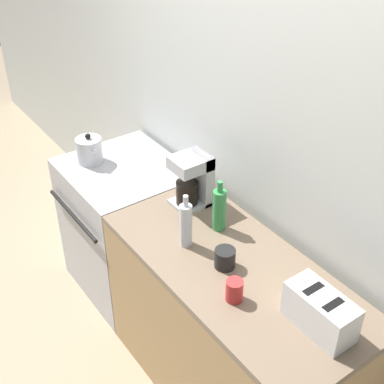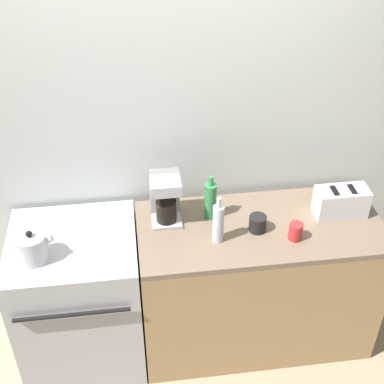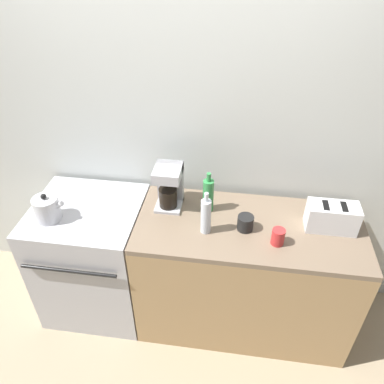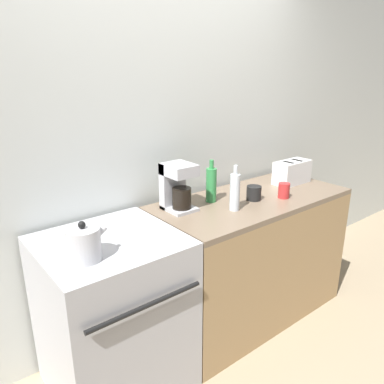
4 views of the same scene
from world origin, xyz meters
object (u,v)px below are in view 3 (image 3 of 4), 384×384
Objects in this scene: toaster at (332,217)px; bottle_clear at (206,216)px; cup_red at (278,237)px; kettle at (47,209)px; cup_black at (245,223)px; stove at (95,256)px; coffee_maker at (169,184)px; bottle_green at (208,195)px.

toaster is 1.04× the size of bottle_clear.
toaster is 0.38m from cup_red.
kettle is 1.24m from cup_black.
coffee_maker reaches higher than stove.
cup_black is (1.24, 0.08, -0.03)m from kettle.
toaster is 1.02× the size of coffee_maker.
cup_red is (0.19, -0.10, 0.00)m from cup_black.
bottle_clear is at bearing -87.74° from bottle_green.
bottle_green is at bearing 147.62° from cup_black.
bottle_clear is 0.26m from cup_black.
stove is 1.36m from cup_red.
kettle is 1.02m from bottle_green.
kettle reaches higher than cup_black.
coffee_maker is 1.04× the size of bottle_green.
bottle_clear reaches higher than toaster.
kettle is 0.68× the size of coffee_maker.
stove is 3.05× the size of toaster.
toaster is at bearing -5.70° from coffee_maker.
bottle_clear reaches higher than bottle_green.
stove is 0.83m from coffee_maker.
cup_red is (-0.33, -0.18, -0.04)m from toaster.
bottle_clear is (0.01, -0.21, 0.00)m from bottle_green.
coffee_maker is 2.85× the size of cup_red.
toaster is at bearing 5.22° from kettle.
stove is 1.17m from cup_black.
toaster is at bearing 10.26° from bottle_clear.
bottle_green reaches higher than stove.
bottle_green is (0.99, 0.24, 0.04)m from kettle.
toaster is 1.06× the size of bottle_green.
bottle_clear is 2.79× the size of cup_red.
coffee_maker is 0.55m from cup_black.
coffee_maker is at bearing 14.17° from stove.
cup_red is (0.70, -0.29, -0.10)m from coffee_maker.
bottle_clear reaches higher than stove.
toaster is 3.04× the size of cup_black.
toaster reaches higher than cup_black.
bottle_green is 0.98× the size of bottle_clear.
coffee_maker is at bearing 138.29° from bottle_clear.
toaster is 2.91× the size of cup_red.
bottle_clear is at bearing 173.99° from cup_red.
bottle_green is (0.26, -0.03, -0.04)m from coffee_maker.
bottle_green is at bearing 92.26° from bottle_clear.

